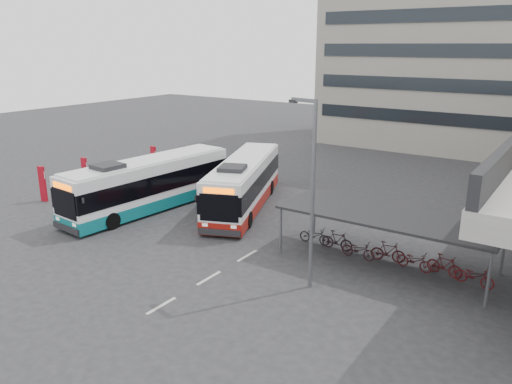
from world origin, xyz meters
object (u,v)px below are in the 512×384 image
Objects in this scene: pedestrian at (200,204)px; lamp_post at (311,184)px; bus_teal at (149,185)px; bus_main at (244,183)px.

lamp_post reaches higher than pedestrian.
lamp_post reaches higher than bus_teal.
bus_teal reaches higher than bus_main.
bus_main is 11.86m from lamp_post.
bus_main reaches higher than pedestrian.
lamp_post reaches higher than bus_main.
bus_teal reaches higher than pedestrian.
bus_teal is (-4.71, -3.72, 0.04)m from bus_main.
bus_main is 6.71× the size of pedestrian.
pedestrian is (3.70, 0.54, -0.76)m from bus_teal.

